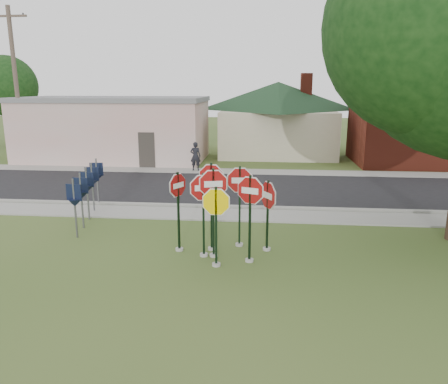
# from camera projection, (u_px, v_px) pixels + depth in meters

# --- Properties ---
(ground) EXTENTS (120.00, 120.00, 0.00)m
(ground) POSITION_uv_depth(u_px,v_px,m) (218.00, 275.00, 11.67)
(ground) COLOR #37501E
(ground) RESTS_ON ground
(sidewalk_near) EXTENTS (60.00, 1.60, 0.06)m
(sidewalk_near) POSITION_uv_depth(u_px,v_px,m) (233.00, 215.00, 16.98)
(sidewalk_near) COLOR gray
(sidewalk_near) RESTS_ON ground
(road) EXTENTS (60.00, 7.00, 0.04)m
(road) POSITION_uv_depth(u_px,v_px,m) (240.00, 189.00, 21.33)
(road) COLOR black
(road) RESTS_ON ground
(sidewalk_far) EXTENTS (60.00, 1.60, 0.06)m
(sidewalk_far) POSITION_uv_depth(u_px,v_px,m) (245.00, 172.00, 25.49)
(sidewalk_far) COLOR gray
(sidewalk_far) RESTS_ON ground
(curb) EXTENTS (60.00, 0.20, 0.14)m
(curb) POSITION_uv_depth(u_px,v_px,m) (235.00, 207.00, 17.94)
(curb) COLOR gray
(curb) RESTS_ON ground
(stop_sign_center) EXTENTS (1.12, 0.26, 2.78)m
(stop_sign_center) POSITION_uv_depth(u_px,v_px,m) (213.00, 199.00, 12.52)
(stop_sign_center) COLOR #A09D96
(stop_sign_center) RESTS_ON ground
(stop_sign_yellow) EXTENTS (1.06, 0.24, 2.39)m
(stop_sign_yellow) POSITION_uv_depth(u_px,v_px,m) (216.00, 216.00, 11.92)
(stop_sign_yellow) COLOR #A09D96
(stop_sign_yellow) RESTS_ON ground
(stop_sign_left) EXTENTS (1.03, 0.31, 2.62)m
(stop_sign_left) POSITION_uv_depth(u_px,v_px,m) (203.00, 203.00, 12.58)
(stop_sign_left) COLOR #A09D96
(stop_sign_left) RESTS_ON ground
(stop_sign_right) EXTENTS (1.02, 0.42, 2.65)m
(stop_sign_right) POSITION_uv_depth(u_px,v_px,m) (250.00, 206.00, 12.17)
(stop_sign_right) COLOR #A09D96
(stop_sign_right) RESTS_ON ground
(stop_sign_back_right) EXTENTS (1.09, 0.24, 2.67)m
(stop_sign_back_right) POSITION_uv_depth(u_px,v_px,m) (240.00, 195.00, 13.41)
(stop_sign_back_right) COLOR #A09D96
(stop_sign_back_right) RESTS_ON ground
(stop_sign_back_left) EXTENTS (1.04, 0.24, 2.83)m
(stop_sign_back_left) POSITION_uv_depth(u_px,v_px,m) (211.00, 194.00, 13.05)
(stop_sign_back_left) COLOR #A09D96
(stop_sign_back_left) RESTS_ON ground
(stop_sign_far_right) EXTENTS (0.61, 1.01, 2.33)m
(stop_sign_far_right) POSITION_uv_depth(u_px,v_px,m) (268.00, 206.00, 13.09)
(stop_sign_far_right) COLOR #A09D96
(stop_sign_far_right) RESTS_ON ground
(stop_sign_far_left) EXTENTS (0.50, 0.87, 2.55)m
(stop_sign_far_left) POSITION_uv_depth(u_px,v_px,m) (178.00, 201.00, 13.03)
(stop_sign_far_left) COLOR #A09D96
(stop_sign_far_left) RESTS_ON ground
(route_sign_row) EXTENTS (1.43, 4.63, 2.00)m
(route_sign_row) POSITION_uv_depth(u_px,v_px,m) (87.00, 188.00, 16.23)
(route_sign_row) COLOR #59595E
(route_sign_row) RESTS_ON ground
(building_stucco) EXTENTS (12.20, 6.20, 4.20)m
(building_stucco) POSITION_uv_depth(u_px,v_px,m) (115.00, 128.00, 29.40)
(building_stucco) COLOR beige
(building_stucco) RESTS_ON ground
(building_house) EXTENTS (11.60, 11.60, 6.20)m
(building_house) POSITION_uv_depth(u_px,v_px,m) (278.00, 104.00, 31.89)
(building_house) COLOR beige
(building_house) RESTS_ON ground
(building_brick) EXTENTS (10.20, 6.20, 4.75)m
(building_brick) POSITION_uv_depth(u_px,v_px,m) (436.00, 126.00, 27.87)
(building_brick) COLOR maroon
(building_brick) RESTS_ON ground
(utility_pole_near) EXTENTS (2.20, 0.26, 9.50)m
(utility_pole_near) POSITION_uv_depth(u_px,v_px,m) (16.00, 85.00, 26.49)
(utility_pole_near) COLOR #4C3E33
(utility_pole_near) RESTS_ON ground
(bg_tree_left) EXTENTS (4.90, 4.90, 7.35)m
(bg_tree_left) POSITION_uv_depth(u_px,v_px,m) (6.00, 86.00, 35.58)
(bg_tree_left) COLOR black
(bg_tree_left) RESTS_ON ground
(pedestrian) EXTENTS (0.62, 0.41, 1.69)m
(pedestrian) POSITION_uv_depth(u_px,v_px,m) (195.00, 156.00, 25.56)
(pedestrian) COLOR black
(pedestrian) RESTS_ON sidewalk_far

